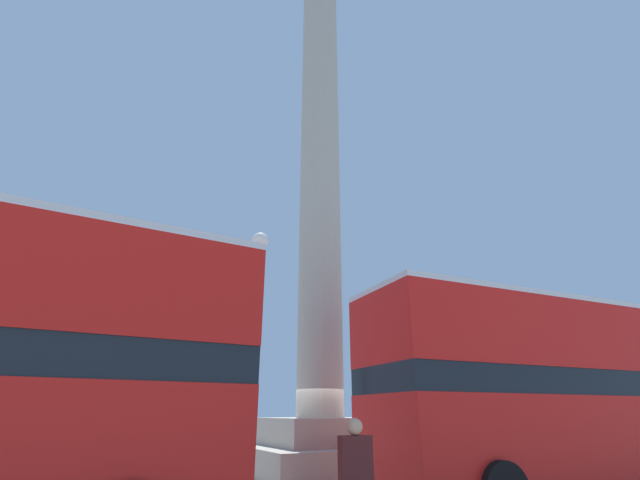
% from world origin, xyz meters
% --- Properties ---
extents(ground_plane, '(200.00, 200.00, 0.00)m').
position_xyz_m(ground_plane, '(0.00, 0.00, 0.00)').
color(ground_plane, gray).
extents(monument_column, '(4.72, 4.72, 24.10)m').
position_xyz_m(monument_column, '(0.00, 0.00, 8.96)').
color(monument_column, '#A39E8E').
rests_on(monument_column, ground_plane).
extents(bus_c, '(11.01, 3.37, 4.34)m').
position_xyz_m(bus_c, '(3.56, -6.45, 2.40)').
color(bus_c, red).
rests_on(bus_c, ground_plane).
extents(equestrian_statue, '(3.91, 3.22, 6.20)m').
position_xyz_m(equestrian_statue, '(11.12, 4.14, 1.76)').
color(equestrian_statue, '#A39E8E').
rests_on(equestrian_statue, ground_plane).
extents(street_lamp, '(0.49, 0.49, 6.66)m').
position_xyz_m(street_lamp, '(-3.24, -2.40, 4.09)').
color(street_lamp, black).
rests_on(street_lamp, ground_plane).
extents(pedestrian_near_lamp, '(0.47, 0.25, 1.70)m').
position_xyz_m(pedestrian_near_lamp, '(-3.64, -7.94, 0.95)').
color(pedestrian_near_lamp, '#28282D').
rests_on(pedestrian_near_lamp, ground_plane).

